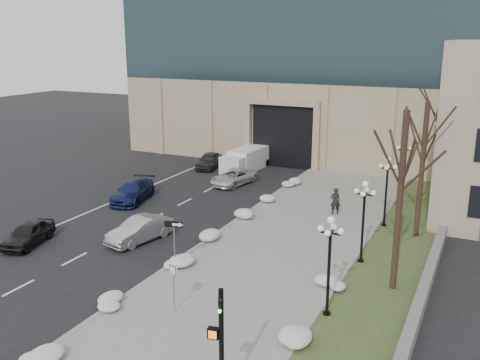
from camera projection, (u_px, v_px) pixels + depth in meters
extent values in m
plane|color=black|center=(93.00, 338.00, 22.41)|extent=(160.00, 160.00, 0.00)
cube|color=gray|center=(289.00, 240.00, 33.12)|extent=(9.00, 40.00, 0.12)
cube|color=gray|center=(225.00, 228.00, 34.99)|extent=(0.30, 40.00, 0.14)
cube|color=#324422|center=(396.00, 258.00, 30.40)|extent=(4.00, 40.00, 0.10)
cube|color=slate|center=(438.00, 247.00, 31.23)|extent=(0.50, 30.00, 0.70)
cube|color=tan|center=(333.00, 114.00, 58.77)|extent=(40.00, 20.00, 8.00)
cube|color=black|center=(286.00, 134.00, 52.03)|extent=(6.00, 2.50, 6.00)
cube|color=tan|center=(282.00, 102.00, 49.95)|extent=(7.50, 0.60, 0.60)
cube|color=tan|center=(248.00, 134.00, 52.27)|extent=(0.60, 0.60, 6.00)
cube|color=tan|center=(316.00, 140.00, 49.35)|extent=(0.60, 0.60, 6.00)
imported|color=black|center=(28.00, 234.00, 32.34)|extent=(2.61, 4.36, 1.39)
imported|color=#979A9E|center=(140.00, 230.00, 32.84)|extent=(2.47, 4.70, 1.47)
imported|color=#171F51|center=(133.00, 191.00, 40.95)|extent=(3.22, 5.45, 1.48)
imported|color=silver|center=(234.00, 177.00, 45.47)|extent=(2.91, 4.97, 1.30)
imported|color=#2F2F34|center=(209.00, 160.00, 51.21)|extent=(2.56, 4.59, 1.48)
imported|color=black|center=(335.00, 201.00, 37.50)|extent=(0.82, 0.70, 1.89)
cube|color=silver|center=(250.00, 158.00, 51.01)|extent=(2.66, 5.22, 2.02)
cube|color=silver|center=(233.00, 165.00, 48.52)|extent=(2.25, 1.79, 1.61)
cylinder|color=black|center=(225.00, 169.00, 49.33)|extent=(0.31, 0.73, 0.71)
cylinder|color=black|center=(244.00, 172.00, 48.34)|extent=(0.31, 0.73, 0.71)
cylinder|color=black|center=(248.00, 160.00, 52.94)|extent=(0.31, 0.73, 0.71)
cylinder|color=black|center=(266.00, 163.00, 51.94)|extent=(0.31, 0.73, 0.71)
cylinder|color=slate|center=(174.00, 247.00, 28.56)|extent=(0.06, 0.06, 2.74)
cube|color=black|center=(174.00, 224.00, 28.23)|extent=(0.97, 0.32, 0.34)
cube|color=white|center=(176.00, 225.00, 28.18)|extent=(0.46, 0.14, 0.13)
cone|color=white|center=(181.00, 225.00, 28.13)|extent=(0.30, 0.33, 0.27)
cylinder|color=slate|center=(174.00, 290.00, 24.07)|extent=(0.06, 0.06, 2.37)
cube|color=white|center=(173.00, 270.00, 23.82)|extent=(0.51, 0.20, 0.52)
cube|color=black|center=(173.00, 270.00, 23.80)|extent=(0.43, 0.15, 0.45)
cube|color=white|center=(173.00, 270.00, 23.80)|extent=(0.37, 0.13, 0.39)
cylinder|color=black|center=(221.00, 349.00, 17.77)|extent=(0.17, 0.17, 4.37)
imported|color=black|center=(221.00, 310.00, 17.40)|extent=(0.34, 1.00, 0.20)
sphere|color=#19E533|center=(220.00, 311.00, 17.24)|extent=(0.13, 0.13, 0.13)
cube|color=black|center=(213.00, 333.00, 17.70)|extent=(0.42, 0.28, 0.38)
cube|color=orange|center=(212.00, 335.00, 17.59)|extent=(0.27, 0.07, 0.27)
ellipsoid|color=silver|center=(37.00, 360.00, 20.35)|extent=(1.10, 1.60, 0.36)
ellipsoid|color=silver|center=(111.00, 304.00, 24.61)|extent=(1.10, 1.60, 0.36)
ellipsoid|color=silver|center=(176.00, 263.00, 29.08)|extent=(1.10, 1.60, 0.36)
ellipsoid|color=silver|center=(210.00, 238.00, 32.66)|extent=(1.10, 1.60, 0.36)
ellipsoid|color=silver|center=(242.00, 216.00, 36.62)|extent=(1.10, 1.60, 0.36)
ellipsoid|color=silver|center=(271.00, 199.00, 40.47)|extent=(1.10, 1.60, 0.36)
ellipsoid|color=silver|center=(290.00, 183.00, 44.83)|extent=(1.10, 1.60, 0.36)
ellipsoid|color=silver|center=(290.00, 340.00, 21.73)|extent=(1.10, 1.60, 0.36)
ellipsoid|color=silver|center=(333.00, 282.00, 26.90)|extent=(1.10, 1.60, 0.36)
cylinder|color=black|center=(327.00, 314.00, 24.14)|extent=(0.36, 0.36, 0.20)
cylinder|color=black|center=(328.00, 276.00, 23.64)|extent=(0.14, 0.14, 4.00)
cylinder|color=black|center=(330.00, 233.00, 23.12)|extent=(0.10, 0.90, 0.10)
cylinder|color=black|center=(330.00, 233.00, 23.12)|extent=(0.90, 0.10, 0.10)
sphere|color=white|center=(331.00, 220.00, 22.97)|extent=(0.32, 0.32, 0.32)
sphere|color=white|center=(341.00, 232.00, 22.90)|extent=(0.28, 0.28, 0.28)
sphere|color=white|center=(321.00, 228.00, 23.27)|extent=(0.28, 0.28, 0.28)
sphere|color=white|center=(334.00, 227.00, 23.48)|extent=(0.28, 0.28, 0.28)
sphere|color=white|center=(328.00, 233.00, 22.69)|extent=(0.28, 0.28, 0.28)
cylinder|color=black|center=(361.00, 261.00, 29.79)|extent=(0.36, 0.36, 0.20)
cylinder|color=black|center=(363.00, 229.00, 29.30)|extent=(0.14, 0.14, 4.00)
cylinder|color=black|center=(365.00, 195.00, 28.78)|extent=(0.10, 0.90, 0.10)
cylinder|color=black|center=(365.00, 195.00, 28.78)|extent=(0.90, 0.10, 0.10)
sphere|color=white|center=(365.00, 184.00, 28.62)|extent=(0.32, 0.32, 0.32)
sphere|color=white|center=(373.00, 193.00, 28.55)|extent=(0.28, 0.28, 0.28)
sphere|color=white|center=(357.00, 191.00, 28.93)|extent=(0.28, 0.28, 0.28)
sphere|color=white|center=(367.00, 190.00, 29.13)|extent=(0.28, 0.28, 0.28)
sphere|color=white|center=(363.00, 194.00, 28.35)|extent=(0.28, 0.28, 0.28)
cylinder|color=black|center=(384.00, 226.00, 35.45)|extent=(0.36, 0.36, 0.20)
cylinder|color=black|center=(386.00, 198.00, 34.96)|extent=(0.14, 0.14, 4.00)
cylinder|color=black|center=(388.00, 169.00, 34.44)|extent=(0.10, 0.90, 0.10)
cylinder|color=black|center=(388.00, 169.00, 34.44)|extent=(0.90, 0.10, 0.10)
sphere|color=white|center=(389.00, 159.00, 34.28)|extent=(0.32, 0.32, 0.32)
sphere|color=white|center=(395.00, 167.00, 34.21)|extent=(0.28, 0.28, 0.28)
sphere|color=white|center=(381.00, 166.00, 34.59)|extent=(0.28, 0.28, 0.28)
sphere|color=white|center=(389.00, 165.00, 34.79)|extent=(0.28, 0.28, 0.28)
sphere|color=white|center=(387.00, 168.00, 34.01)|extent=(0.28, 0.28, 0.28)
cylinder|color=black|center=(400.00, 199.00, 41.11)|extent=(0.36, 0.36, 0.20)
cylinder|color=black|center=(402.00, 176.00, 40.62)|extent=(0.14, 0.14, 4.00)
cylinder|color=black|center=(404.00, 150.00, 40.10)|extent=(0.10, 0.90, 0.10)
cylinder|color=black|center=(404.00, 150.00, 40.10)|extent=(0.90, 0.10, 0.10)
sphere|color=white|center=(405.00, 142.00, 39.94)|extent=(0.32, 0.32, 0.32)
sphere|color=white|center=(411.00, 148.00, 39.87)|extent=(0.28, 0.28, 0.28)
sphere|color=white|center=(398.00, 147.00, 40.25)|extent=(0.28, 0.28, 0.28)
sphere|color=white|center=(406.00, 147.00, 40.45)|extent=(0.28, 0.28, 0.28)
sphere|color=white|center=(404.00, 149.00, 39.67)|extent=(0.28, 0.28, 0.28)
cylinder|color=black|center=(399.00, 204.00, 25.56)|extent=(0.32, 0.32, 9.00)
cylinder|color=black|center=(422.00, 172.00, 32.58)|extent=(0.32, 0.32, 8.50)
cylinder|color=black|center=(437.00, 141.00, 39.42)|extent=(0.32, 0.32, 9.50)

